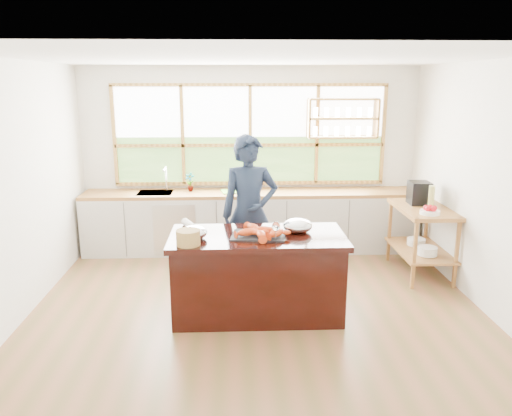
{
  "coord_description": "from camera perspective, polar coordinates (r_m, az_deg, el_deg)",
  "views": [
    {
      "loc": [
        -0.23,
        -5.22,
        2.47
      ],
      "look_at": [
        -0.0,
        0.15,
        1.11
      ],
      "focal_mm": 35.0,
      "sensor_mm": 36.0,
      "label": 1
    }
  ],
  "objects": [
    {
      "name": "ground_plane",
      "position": [
        5.78,
        0.07,
        -11.05
      ],
      "size": [
        5.0,
        5.0,
        0.0
      ],
      "primitive_type": "plane",
      "color": "brown"
    },
    {
      "name": "room_shell",
      "position": [
        5.78,
        0.1,
        7.11
      ],
      "size": [
        5.02,
        4.52,
        2.71
      ],
      "color": "silver",
      "rests_on": "ground_plane"
    },
    {
      "name": "back_counter",
      "position": [
        7.44,
        -0.72,
        -1.47
      ],
      "size": [
        4.9,
        0.63,
        0.9
      ],
      "color": "beige",
      "rests_on": "ground_plane"
    },
    {
      "name": "right_shelf_unit",
      "position": [
        6.83,
        18.43,
        -2.36
      ],
      "size": [
        0.62,
        1.1,
        0.9
      ],
      "color": "#925F35",
      "rests_on": "ground_plane"
    },
    {
      "name": "island",
      "position": [
        5.42,
        0.16,
        -7.61
      ],
      "size": [
        1.85,
        0.9,
        0.9
      ],
      "color": "black",
      "rests_on": "ground_plane"
    },
    {
      "name": "cook",
      "position": [
        5.96,
        -0.74,
        -0.64
      ],
      "size": [
        0.74,
        0.53,
        1.88
      ],
      "primitive_type": "imported",
      "rotation": [
        0.0,
        0.0,
        0.13
      ],
      "color": "#162034",
      "rests_on": "ground_plane"
    },
    {
      "name": "potted_plant",
      "position": [
        7.39,
        -7.56,
        2.96
      ],
      "size": [
        0.17,
        0.14,
        0.28
      ],
      "primitive_type": "imported",
      "rotation": [
        0.0,
        0.0,
        -0.33
      ],
      "color": "slate",
      "rests_on": "back_counter"
    },
    {
      "name": "cutting_board",
      "position": [
        7.33,
        -2.38,
        1.92
      ],
      "size": [
        0.45,
        0.37,
        0.01
      ],
      "primitive_type": "cube",
      "rotation": [
        0.0,
        0.0,
        0.18
      ],
      "color": "#63B533",
      "rests_on": "back_counter"
    },
    {
      "name": "espresso_machine",
      "position": [
        6.9,
        18.15,
        1.65
      ],
      "size": [
        0.27,
        0.29,
        0.3
      ],
      "primitive_type": "cube",
      "rotation": [
        0.0,
        0.0,
        -0.04
      ],
      "color": "black",
      "rests_on": "right_shelf_unit"
    },
    {
      "name": "wine_bottle",
      "position": [
        6.66,
        19.41,
        1.13
      ],
      "size": [
        0.09,
        0.09,
        0.31
      ],
      "primitive_type": "cylinder",
      "rotation": [
        0.0,
        0.0,
        0.27
      ],
      "color": "tan",
      "rests_on": "right_shelf_unit"
    },
    {
      "name": "fruit_bowl",
      "position": [
        6.43,
        19.27,
        -0.3
      ],
      "size": [
        0.24,
        0.24,
        0.11
      ],
      "color": "white",
      "rests_on": "right_shelf_unit"
    },
    {
      "name": "slate_board",
      "position": [
        5.22,
        0.28,
        -3.15
      ],
      "size": [
        0.59,
        0.46,
        0.02
      ],
      "primitive_type": "cube",
      "rotation": [
        0.0,
        0.0,
        -0.12
      ],
      "color": "black",
      "rests_on": "island"
    },
    {
      "name": "lobster_pile",
      "position": [
        5.18,
        0.54,
        -2.73
      ],
      "size": [
        0.52,
        0.48,
        0.08
      ],
      "color": "#EC5520",
      "rests_on": "slate_board"
    },
    {
      "name": "mixing_bowl_left",
      "position": [
        5.18,
        -7.17,
        -2.81
      ],
      "size": [
        0.29,
        0.29,
        0.14
      ],
      "primitive_type": "ellipsoid",
      "color": "silver",
      "rests_on": "island"
    },
    {
      "name": "mixing_bowl_right",
      "position": [
        5.38,
        4.78,
        -2.03
      ],
      "size": [
        0.32,
        0.32,
        0.15
      ],
      "primitive_type": "ellipsoid",
      "color": "silver",
      "rests_on": "island"
    },
    {
      "name": "wine_glass",
      "position": [
        4.98,
        2.3,
        -2.19
      ],
      "size": [
        0.08,
        0.08,
        0.22
      ],
      "color": "white",
      "rests_on": "island"
    },
    {
      "name": "wicker_basket",
      "position": [
        4.97,
        -7.77,
        -3.37
      ],
      "size": [
        0.24,
        0.24,
        0.15
      ],
      "primitive_type": "cylinder",
      "color": "#A57942",
      "rests_on": "island"
    },
    {
      "name": "parchment_roll",
      "position": [
        5.54,
        -7.65,
        -1.9
      ],
      "size": [
        0.2,
        0.31,
        0.08
      ],
      "primitive_type": "cylinder",
      "rotation": [
        1.57,
        0.0,
        0.43
      ],
      "color": "silver",
      "rests_on": "island"
    }
  ]
}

